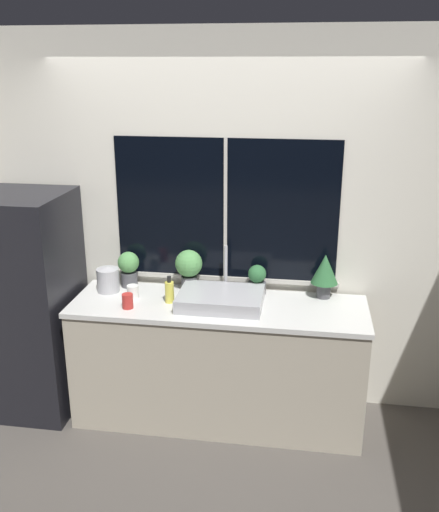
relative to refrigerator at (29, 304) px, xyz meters
name	(u,v)px	position (x,y,z in m)	size (l,w,h in m)	color
ground_plane	(211,442)	(1.38, -0.29, -0.81)	(14.00, 14.00, 0.00)	#4C4742
wall_back	(226,225)	(1.38, 0.39, 0.54)	(8.00, 0.09, 2.70)	silver
wall_left	(23,192)	(-0.60, 1.21, 0.54)	(0.06, 7.00, 2.70)	silver
counter	(218,362)	(1.38, 0.02, -0.36)	(2.03, 0.64, 0.89)	#B2A893
refrigerator	(29,304)	(0.00, 0.00, 0.00)	(0.64, 0.69, 1.62)	black
sink	(221,298)	(1.40, 0.01, 0.13)	(0.57, 0.47, 0.35)	#ADADB2
potted_plant_far_left	(129,267)	(0.68, 0.25, 0.23)	(0.16, 0.16, 0.26)	#4C4C51
potted_plant_center_left	(189,266)	(1.13, 0.25, 0.26)	(0.20, 0.20, 0.30)	#4C4C51
potted_plant_center_right	(257,279)	(1.63, 0.25, 0.19)	(0.13, 0.13, 0.21)	#4C4C51
potted_plant_far_right	(325,271)	(2.10, 0.25, 0.28)	(0.19, 0.19, 0.32)	#4C4C51
soap_bottle	(169,292)	(1.05, 0.00, 0.16)	(0.06, 0.06, 0.19)	#DBD14C
mug_red	(128,301)	(0.79, -0.14, 0.13)	(0.07, 0.07, 0.10)	#B72D28
mug_white	(133,291)	(0.77, 0.05, 0.13)	(0.08, 0.08, 0.09)	white
kettle	(108,279)	(0.56, 0.13, 0.17)	(0.16, 0.16, 0.19)	#B2B2B7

